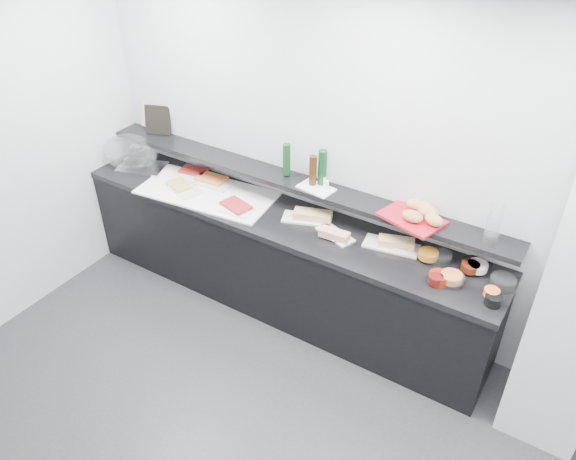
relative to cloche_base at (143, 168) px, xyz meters
The scene contains 54 objects.
back_wall 2.20m from the cloche_base, ahead, with size 5.00×0.02×2.70m, color silver.
ceiling 3.25m from the cloche_base, 38.08° to the right, with size 5.00×5.00×0.00m, color white.
buffet_cabinet 1.52m from the cloche_base, ahead, with size 3.60×0.60×0.85m, color black.
counter_top 1.44m from the cloche_base, ahead, with size 3.62×0.62×0.05m, color black.
wall_shelf 1.47m from the cloche_base, ahead, with size 3.60×0.25×0.04m, color black.
cloche_base is the anchor object (origin of this frame).
cloche_dome 0.19m from the cloche_base, behind, with size 0.50×0.33×0.34m, color white.
linen_runner 0.75m from the cloche_base, ahead, with size 1.15×0.54×0.01m, color white.
platter_meat_a 0.46m from the cloche_base, 16.70° to the left, with size 0.27×0.18×0.01m, color white.
food_meat_a 0.48m from the cloche_base, 22.43° to the left, with size 0.24×0.15×0.02m, color maroon.
platter_salmon 0.73m from the cloche_base, 10.11° to the left, with size 0.30×0.20×0.01m, color silver.
food_salmon 0.68m from the cloche_base, 12.99° to the left, with size 0.25×0.16×0.02m, color orange.
platter_cheese 0.59m from the cloche_base, ahead, with size 0.29×0.19×0.01m, color silver.
food_cheese 0.51m from the cloche_base, ahead, with size 0.22×0.14×0.02m, color tan.
platter_meat_b 1.13m from the cloche_base, ahead, with size 0.27×0.18×0.01m, color white.
food_meat_b 1.11m from the cloche_base, ahead, with size 0.24×0.16×0.02m, color maroon.
sandwich_plate_left 1.66m from the cloche_base, ahead, with size 0.38×0.16×0.01m, color silver.
sandwich_food_left 1.70m from the cloche_base, ahead, with size 0.30×0.11×0.06m, color tan.
tongs_left 1.63m from the cloche_base, ahead, with size 0.01×0.01×0.16m, color #B9BBC0.
sandwich_plate_mid 1.95m from the cloche_base, ahead, with size 0.31×0.13×0.01m, color white.
sandwich_food_mid 1.97m from the cloche_base, ahead, with size 0.22×0.09×0.06m, color tan.
tongs_mid 2.04m from the cloche_base, ahead, with size 0.01×0.01×0.16m, color silver.
sandwich_plate_right 2.36m from the cloche_base, ahead, with size 0.40×0.17×0.01m, color silver.
sandwich_food_right 2.40m from the cloche_base, ahead, with size 0.26×0.10×0.06m, color #E7B279.
tongs_right 2.43m from the cloche_base, ahead, with size 0.01×0.01×0.16m, color silver.
bowl_glass_fruit 2.72m from the cloche_base, ahead, with size 0.15×0.15×0.07m, color silver.
fill_glass_fruit 2.64m from the cloche_base, ahead, with size 0.14×0.14×0.05m, color orange.
bowl_black_jam 2.93m from the cloche_base, ahead, with size 0.12×0.12×0.07m, color black.
fill_black_jam 2.94m from the cloche_base, ahead, with size 0.13×0.13×0.05m, color #541A0C.
bowl_glass_cream 3.16m from the cloche_base, ahead, with size 0.17×0.17×0.07m, color white.
fill_glass_cream 2.98m from the cloche_base, ahead, with size 0.14×0.14×0.05m, color white.
bowl_red_jam 2.79m from the cloche_base, ahead, with size 0.14×0.14×0.07m, color maroon.
fill_red_jam 2.78m from the cloche_base, ahead, with size 0.10×0.10×0.05m, color #500D0B.
bowl_glass_salmon 2.87m from the cloche_base, ahead, with size 0.15×0.15×0.07m, color silver.
fill_glass_salmon 2.86m from the cloche_base, ahead, with size 0.14×0.14×0.05m, color orange.
bowl_black_fruit 3.16m from the cloche_base, ahead, with size 0.11×0.11×0.07m, color black.
fill_black_fruit 3.13m from the cloche_base, ahead, with size 0.10×0.10×0.05m, color orange.
framed_print 0.45m from the cloche_base, 91.01° to the left, with size 0.24×0.02×0.26m, color black.
print_art 0.48m from the cloche_base, 116.81° to the left, with size 0.17×0.00×0.22m, color beige.
condiment_tray 1.72m from the cloche_base, ahead, with size 0.27×0.17×0.01m, color white.
bottle_green_a 1.46m from the cloche_base, ahead, with size 0.06×0.06×0.26m, color #103B16.
bottle_brown 1.69m from the cloche_base, ahead, with size 0.06×0.06×0.24m, color #361F09.
bottle_green_b 1.76m from the cloche_base, ahead, with size 0.07×0.07×0.28m, color #0F3918.
bottle_hot 1.69m from the cloche_base, ahead, with size 0.05×0.05×0.18m, color #AD0C15.
shaker_salt 1.76m from the cloche_base, ahead, with size 0.03×0.03×0.07m, color white.
shaker_pepper 1.80m from the cloche_base, ahead, with size 0.03×0.03×0.07m, color white.
bread_tray 2.48m from the cloche_base, ahead, with size 0.42×0.29×0.02m, color red.
bread_roll_nw 2.47m from the cloche_base, ahead, with size 0.12×0.08×0.08m, color tan.
bread_roll_n 2.53m from the cloche_base, ahead, with size 0.13×0.08×0.08m, color #BE8948.
bread_roll_sw 2.50m from the cloche_base, ahead, with size 0.15×0.10×0.08m, color #B77345.
bread_roll_se 2.65m from the cloche_base, ahead, with size 0.14×0.09×0.08m, color #C17F49.
bread_roll_midw 2.59m from the cloche_base, ahead, with size 0.15×0.10×0.08m, color #B87F46.
bread_roll_mide 2.58m from the cloche_base, ahead, with size 0.15×0.10×0.08m, color #D0854F.
carafe 3.03m from the cloche_base, ahead, with size 0.09×0.09×0.30m, color white.
Camera 1 is at (1.34, -1.39, 3.33)m, focal length 35.00 mm.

